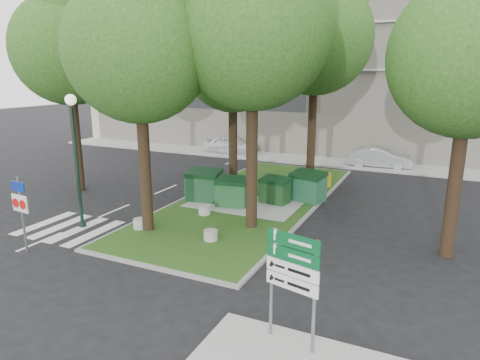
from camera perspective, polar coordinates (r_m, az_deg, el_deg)
The scene contains 25 objects.
ground at distance 14.49m, azimuth -13.31°, elevation -10.90°, with size 120.00×120.00×0.00m, color black.
median_island at distance 20.67m, azimuth 1.61°, elevation -2.66°, with size 6.00×16.00×0.12m, color #224313.
median_kerb at distance 20.67m, azimuth 1.61°, elevation -2.69°, with size 6.30×16.30×0.10m, color gray.
building_sidewalk at distance 30.44m, azimuth 8.69°, elevation 2.67°, with size 42.00×3.00×0.12m, color #999993.
zebra_crossing at distance 17.87m, azimuth -19.86°, elevation -6.46°, with size 5.00×3.00×0.01m, color silver.
apartment_building at distance 37.16m, azimuth 12.64°, elevation 16.86°, with size 41.00×12.00×16.00m, color tan.
tree_median_near_left at distance 16.09m, azimuth -13.11°, elevation 18.36°, with size 5.20×5.20×10.53m.
tree_median_near_right at distance 16.11m, azimuth 2.11°, elevation 21.08°, with size 5.60×5.60×11.46m.
tree_median_mid at distance 21.36m, azimuth -0.69°, elevation 16.68°, with size 4.80×4.80×9.99m.
tree_median_far at distance 23.14m, azimuth 10.37°, elevation 19.60°, with size 5.80×5.80×11.93m.
tree_street_left at distance 23.40m, azimuth -21.83°, elevation 17.15°, with size 5.40×5.40×11.00m.
tree_street_right at distance 15.25m, azimuth 28.98°, elevation 16.01°, with size 5.00×5.00×10.06m.
dumpster_a at distance 20.35m, azimuth -4.82°, elevation -0.71°, with size 1.75×1.35×1.49m.
dumpster_b at distance 19.44m, azimuth -1.06°, elevation -1.59°, with size 1.60×1.26×1.34m.
dumpster_c at distance 19.97m, azimuth 4.68°, elevation -1.37°, with size 1.46×1.14×1.23m.
dumpster_d at distance 20.44m, azimuth 9.03°, elevation -0.86°, with size 1.77×1.44×1.43m.
bollard_left at distance 17.24m, azimuth -13.18°, elevation -5.66°, with size 0.53×0.53×0.38m, color #A4A49F.
bollard_right at distance 15.69m, azimuth -3.94°, elevation -7.33°, with size 0.51×0.51×0.37m, color #999894.
bollard_mid at distance 18.43m, azimuth -4.75°, elevation -4.02°, with size 0.51×0.51×0.37m, color #A6A6A1.
litter_bin at distance 23.20m, azimuth 11.51°, elevation 0.05°, with size 0.43×0.43×0.75m, color gold.
street_lamp at distance 17.67m, azimuth -21.14°, elevation 4.30°, with size 0.42×0.42×5.25m.
traffic_sign_pole at distance 16.19m, azimuth -27.17°, elevation -2.94°, with size 0.80×0.12×2.68m.
directional_sign at distance 9.51m, azimuth 7.06°, elevation -12.08°, with size 1.28×0.36×2.61m.
car_white at distance 32.48m, azimuth -1.20°, elevation 4.71°, with size 1.67×4.15×1.41m, color silver.
car_silver at distance 29.20m, azimuth 18.07°, elevation 2.85°, with size 1.40×4.03×1.33m, color #96999D.
Camera 1 is at (8.39, -10.15, 6.05)m, focal length 32.00 mm.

